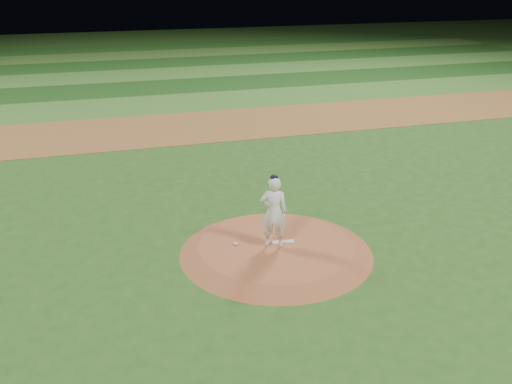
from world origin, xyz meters
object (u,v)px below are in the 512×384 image
object	(u,v)px
pitchers_mound	(276,249)
rosin_bag	(236,244)
pitcher_on_mound	(274,212)
pitching_rubber	(283,242)

from	to	relation	value
pitchers_mound	rosin_bag	size ratio (longest dim) A/B	43.45
pitchers_mound	pitcher_on_mound	bearing A→B (deg)	-158.23
pitching_rubber	rosin_bag	size ratio (longest dim) A/B	5.03
pitchers_mound	pitcher_on_mound	distance (m)	1.18
pitchers_mound	rosin_bag	bearing A→B (deg)	163.18
pitching_rubber	rosin_bag	world-z (taller)	rosin_bag
rosin_bag	pitchers_mound	bearing A→B (deg)	-16.82
pitchers_mound	pitching_rubber	xyz separation A→B (m)	(0.25, 0.09, 0.14)
pitchers_mound	pitcher_on_mound	world-z (taller)	pitcher_on_mound
pitching_rubber	pitcher_on_mound	xyz separation A→B (m)	(-0.34, -0.13, 1.04)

